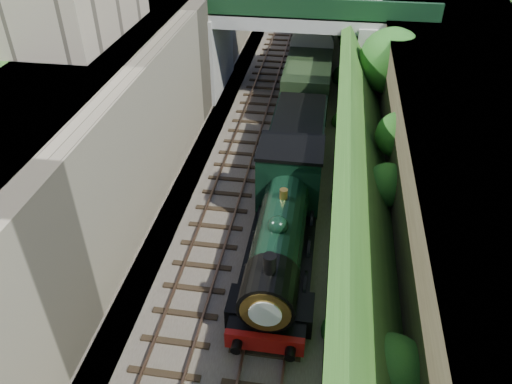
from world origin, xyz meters
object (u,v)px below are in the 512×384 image
locomotive (282,228)px  tender (298,144)px  road_bridge (309,37)px  tree (393,63)px

locomotive → tender: bearing=90.0°
road_bridge → tender: road_bridge is taller
road_bridge → locomotive: size_ratio=1.56×
road_bridge → tree: 7.30m
road_bridge → tender: size_ratio=2.67×
road_bridge → tree: size_ratio=2.42×
tree → locomotive: size_ratio=0.65×
locomotive → tender: (-0.00, 7.36, -0.27)m
tree → locomotive: (-4.71, -11.83, -2.75)m
locomotive → tender: locomotive is taller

